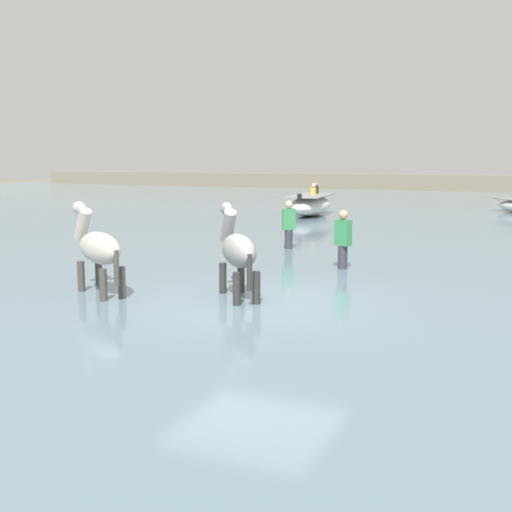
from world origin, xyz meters
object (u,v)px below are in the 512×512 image
(person_spectator_far, at_px, (343,246))
(horse_lead_grey, at_px, (238,253))
(horse_trailing_pinto, at_px, (98,250))
(person_wading_mid, at_px, (289,230))
(boat_mid_outer, at_px, (311,205))

(person_spectator_far, bearing_deg, horse_lead_grey, -102.12)
(horse_trailing_pinto, distance_m, person_spectator_far, 5.17)
(horse_lead_grey, xyz_separation_m, person_spectator_far, (0.74, 3.45, -0.27))
(person_wading_mid, bearing_deg, horse_lead_grey, -76.25)
(horse_lead_grey, bearing_deg, boat_mid_outer, 105.64)
(boat_mid_outer, relative_size, person_wading_mid, 2.53)
(horse_lead_grey, bearing_deg, person_spectator_far, 77.88)
(horse_trailing_pinto, distance_m, person_wading_mid, 6.57)
(boat_mid_outer, distance_m, person_wading_mid, 10.02)
(person_wading_mid, bearing_deg, person_spectator_far, -47.09)
(boat_mid_outer, height_order, person_spectator_far, boat_mid_outer)
(boat_mid_outer, xyz_separation_m, person_spectator_far, (5.04, -11.91, 0.05))
(horse_trailing_pinto, height_order, boat_mid_outer, horse_trailing_pinto)
(horse_lead_grey, relative_size, boat_mid_outer, 0.47)
(boat_mid_outer, bearing_deg, horse_trailing_pinto, -82.81)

